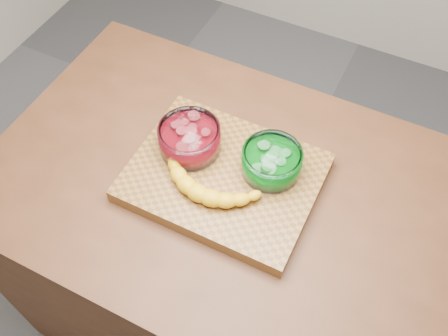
% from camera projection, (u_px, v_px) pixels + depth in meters
% --- Properties ---
extents(ground, '(3.50, 3.50, 0.00)m').
position_uv_depth(ground, '(224.00, 309.00, 1.97)').
color(ground, '#555459').
rests_on(ground, ground).
extents(counter, '(1.20, 0.80, 0.90)m').
position_uv_depth(counter, '(224.00, 260.00, 1.61)').
color(counter, '#4D2917').
rests_on(counter, ground).
extents(cutting_board, '(0.45, 0.35, 0.04)m').
position_uv_depth(cutting_board, '(224.00, 177.00, 1.22)').
color(cutting_board, brown).
rests_on(cutting_board, counter).
extents(bowl_red, '(0.15, 0.15, 0.07)m').
position_uv_depth(bowl_red, '(190.00, 139.00, 1.22)').
color(bowl_red, white).
rests_on(bowl_red, cutting_board).
extents(bowl_green, '(0.14, 0.14, 0.07)m').
position_uv_depth(bowl_green, '(272.00, 162.00, 1.19)').
color(bowl_green, white).
rests_on(bowl_green, cutting_board).
extents(banana, '(0.29, 0.14, 0.04)m').
position_uv_depth(banana, '(208.00, 182.00, 1.17)').
color(banana, gold).
rests_on(banana, cutting_board).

